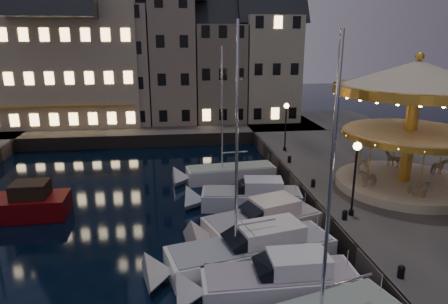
{
  "coord_description": "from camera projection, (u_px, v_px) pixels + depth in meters",
  "views": [
    {
      "loc": [
        -2.37,
        -18.25,
        10.65
      ],
      "look_at": [
        1.0,
        8.0,
        3.2
      ],
      "focal_mm": 32.0,
      "sensor_mm": 36.0,
      "label": 1
    }
  ],
  "objects": [
    {
      "name": "ground",
      "position": [
        225.0,
        254.0,
        20.6
      ],
      "size": [
        160.0,
        160.0,
        0.0
      ],
      "primitive_type": "plane",
      "color": "black",
      "rests_on": "ground"
    },
    {
      "name": "quay_east",
      "position": [
        412.0,
        188.0,
        27.87
      ],
      "size": [
        16.0,
        56.0,
        1.3
      ],
      "primitive_type": "cube",
      "color": "#474442",
      "rests_on": "ground"
    },
    {
      "name": "quay_north",
      "position": [
        125.0,
        130.0,
        46.18
      ],
      "size": [
        44.0,
        12.0,
        1.3
      ],
      "primitive_type": "cube",
      "color": "#474442",
      "rests_on": "ground"
    },
    {
      "name": "quaywall_e",
      "position": [
        301.0,
        194.0,
        26.89
      ],
      "size": [
        0.15,
        44.0,
        1.3
      ],
      "primitive_type": "cube",
      "color": "#47423A",
      "rests_on": "ground"
    },
    {
      "name": "quaywall_n",
      "position": [
        139.0,
        142.0,
        40.69
      ],
      "size": [
        48.0,
        0.15,
        1.3
      ],
      "primitive_type": "cube",
      "color": "#47423A",
      "rests_on": "ground"
    },
    {
      "name": "streetlamp_b",
      "position": [
        355.0,
        168.0,
        21.35
      ],
      "size": [
        0.44,
        0.44,
        4.17
      ],
      "color": "black",
      "rests_on": "quay_east"
    },
    {
      "name": "streetlamp_c",
      "position": [
        286.0,
        120.0,
        34.24
      ],
      "size": [
        0.44,
        0.44,
        4.17
      ],
      "color": "black",
      "rests_on": "quay_east"
    },
    {
      "name": "bollard_a",
      "position": [
        401.0,
        271.0,
        16.2
      ],
      "size": [
        0.3,
        0.3,
        0.57
      ],
      "color": "black",
      "rests_on": "quay_east"
    },
    {
      "name": "bollard_b",
      "position": [
        345.0,
        214.0,
        21.45
      ],
      "size": [
        0.3,
        0.3,
        0.57
      ],
      "color": "black",
      "rests_on": "quay_east"
    },
    {
      "name": "bollard_c",
      "position": [
        313.0,
        183.0,
        26.23
      ],
      "size": [
        0.3,
        0.3,
        0.57
      ],
      "color": "black",
      "rests_on": "quay_east"
    },
    {
      "name": "bollard_d",
      "position": [
        289.0,
        159.0,
        31.48
      ],
      "size": [
        0.3,
        0.3,
        0.57
      ],
      "color": "black",
      "rests_on": "quay_east"
    },
    {
      "name": "townhouse_na",
      "position": [
        18.0,
        67.0,
        44.75
      ],
      "size": [
        5.5,
        8.0,
        12.8
      ],
      "color": "gray",
      "rests_on": "quay_north"
    },
    {
      "name": "townhouse_nb",
      "position": [
        68.0,
        62.0,
        45.28
      ],
      "size": [
        6.16,
        8.0,
        13.8
      ],
      "color": "slate",
      "rests_on": "quay_north"
    },
    {
      "name": "townhouse_nc",
      "position": [
        122.0,
        57.0,
        45.89
      ],
      "size": [
        6.82,
        8.0,
        14.8
      ],
      "color": "tan",
      "rests_on": "quay_north"
    },
    {
      "name": "townhouse_nd",
      "position": [
        172.0,
        52.0,
        46.46
      ],
      "size": [
        5.5,
        8.0,
        15.8
      ],
      "color": "gray",
      "rests_on": "quay_north"
    },
    {
      "name": "townhouse_ne",
      "position": [
        219.0,
        65.0,
        47.53
      ],
      "size": [
        6.16,
        8.0,
        12.8
      ],
      "color": "gray",
      "rests_on": "quay_north"
    },
    {
      "name": "townhouse_nf",
      "position": [
        268.0,
        60.0,
        48.14
      ],
      "size": [
        6.82,
        8.0,
        13.8
      ],
      "color": "#ABA88B",
      "rests_on": "quay_north"
    },
    {
      "name": "hotel_corner",
      "position": [
        67.0,
        48.0,
        44.88
      ],
      "size": [
        17.6,
        9.0,
        16.8
      ],
      "color": "#BDB193",
      "rests_on": "quay_north"
    },
    {
      "name": "motorboat_b",
      "position": [
        270.0,
        283.0,
        17.02
      ],
      "size": [
        7.69,
        2.23,
        2.15
      ],
      "color": "silver",
      "rests_on": "ground"
    },
    {
      "name": "motorboat_c",
      "position": [
        244.0,
        253.0,
        19.39
      ],
      "size": [
        9.35,
        4.38,
        12.41
      ],
      "color": "silver",
      "rests_on": "ground"
    },
    {
      "name": "motorboat_d",
      "position": [
        256.0,
        224.0,
        22.49
      ],
      "size": [
        7.64,
        4.67,
        2.15
      ],
      "color": "silver",
      "rests_on": "ground"
    },
    {
      "name": "motorboat_e",
      "position": [
        245.0,
        198.0,
        26.21
      ],
      "size": [
        7.58,
        3.07,
        2.15
      ],
      "color": "silver",
      "rests_on": "ground"
    },
    {
      "name": "motorboat_f",
      "position": [
        223.0,
        174.0,
        31.17
      ],
      "size": [
        7.96,
        2.74,
        10.52
      ],
      "color": "silver",
      "rests_on": "ground"
    },
    {
      "name": "red_fishing_boat",
      "position": [
        10.0,
        207.0,
        24.65
      ],
      "size": [
        7.28,
        2.66,
        5.87
      ],
      "color": "#570407",
      "rests_on": "ground"
    },
    {
      "name": "carousel",
      "position": [
        414.0,
        101.0,
        24.68
      ],
      "size": [
        9.9,
        9.9,
        8.66
      ],
      "color": "#C5B796",
      "rests_on": "quay_east"
    }
  ]
}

